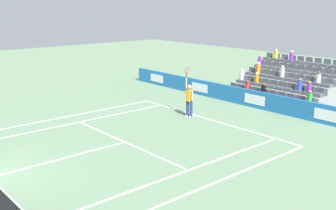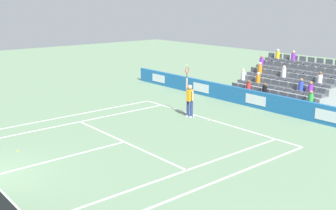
% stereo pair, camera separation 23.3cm
% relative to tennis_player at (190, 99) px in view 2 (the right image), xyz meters
% --- Properties ---
extents(line_baseline, '(10.97, 0.10, 0.01)m').
position_rel_tennis_player_xyz_m(line_baseline, '(-1.12, -0.48, -0.99)').
color(line_baseline, white).
rests_on(line_baseline, ground).
extents(line_service, '(8.23, 0.10, 0.01)m').
position_rel_tennis_player_xyz_m(line_service, '(-1.12, 5.01, -0.99)').
color(line_service, white).
rests_on(line_service, ground).
extents(line_centre_service, '(0.10, 6.40, 0.01)m').
position_rel_tennis_player_xyz_m(line_centre_service, '(-1.12, 8.21, -0.99)').
color(line_centre_service, white).
rests_on(line_centre_service, ground).
extents(line_singles_sideline_left, '(0.10, 11.89, 0.01)m').
position_rel_tennis_player_xyz_m(line_singles_sideline_left, '(3.00, 5.47, -0.99)').
color(line_singles_sideline_left, white).
rests_on(line_singles_sideline_left, ground).
extents(line_singles_sideline_right, '(0.10, 11.89, 0.01)m').
position_rel_tennis_player_xyz_m(line_singles_sideline_right, '(-5.23, 5.47, -0.99)').
color(line_singles_sideline_right, white).
rests_on(line_singles_sideline_right, ground).
extents(line_doubles_sideline_left, '(0.10, 11.89, 0.01)m').
position_rel_tennis_player_xyz_m(line_doubles_sideline_left, '(4.37, 5.47, -0.99)').
color(line_doubles_sideline_left, white).
rests_on(line_doubles_sideline_left, ground).
extents(line_doubles_sideline_right, '(0.10, 11.89, 0.01)m').
position_rel_tennis_player_xyz_m(line_doubles_sideline_right, '(-6.60, 5.47, -0.99)').
color(line_doubles_sideline_right, white).
rests_on(line_doubles_sideline_right, ground).
extents(line_centre_mark, '(0.10, 0.20, 0.01)m').
position_rel_tennis_player_xyz_m(line_centre_mark, '(-1.12, -0.38, -0.99)').
color(line_centre_mark, white).
rests_on(line_centre_mark, ground).
extents(sponsor_barrier, '(22.74, 0.22, 1.01)m').
position_rel_tennis_player_xyz_m(sponsor_barrier, '(-1.12, -4.34, -0.49)').
color(sponsor_barrier, '#1E66AD').
rests_on(sponsor_barrier, ground).
extents(tennis_player, '(0.53, 0.39, 2.85)m').
position_rel_tennis_player_xyz_m(tennis_player, '(0.00, 0.00, 0.00)').
color(tennis_player, navy).
rests_on(tennis_player, ground).
extents(stadium_stand, '(6.20, 4.75, 2.94)m').
position_rel_tennis_player_xyz_m(stadium_stand, '(-1.11, -7.90, -0.17)').
color(stadium_stand, gray).
rests_on(stadium_stand, ground).
extents(loose_tennis_ball, '(0.07, 0.07, 0.07)m').
position_rel_tennis_player_xyz_m(loose_tennis_ball, '(0.72, 9.10, -0.96)').
color(loose_tennis_ball, '#D1E533').
rests_on(loose_tennis_ball, ground).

